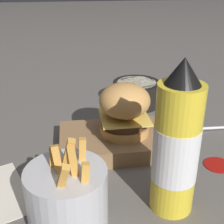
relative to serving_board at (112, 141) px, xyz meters
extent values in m
plane|color=#5B5651|center=(0.02, -0.03, -0.02)|extent=(6.00, 6.00, 0.00)
cube|color=olive|center=(0.00, 0.00, 0.00)|extent=(0.21, 0.15, 0.03)
cylinder|color=tan|center=(0.03, 0.00, 0.03)|extent=(0.10, 0.10, 0.02)
cylinder|color=#422819|center=(0.03, 0.00, 0.04)|extent=(0.09, 0.09, 0.02)
cube|color=#EAC656|center=(0.03, 0.00, 0.05)|extent=(0.10, 0.10, 0.00)
ellipsoid|color=tan|center=(0.03, 0.00, 0.09)|extent=(0.10, 0.10, 0.07)
cylinder|color=yellow|center=(0.07, -0.18, 0.09)|extent=(0.07, 0.07, 0.20)
cylinder|color=silver|center=(0.07, -0.18, 0.08)|extent=(0.07, 0.07, 0.09)
cone|color=black|center=(0.07, -0.18, 0.21)|extent=(0.05, 0.05, 0.04)
cylinder|color=#B7B7BC|center=(-0.09, -0.19, 0.03)|extent=(0.12, 0.12, 0.09)
cube|color=gold|center=(-0.07, -0.17, 0.07)|extent=(0.01, 0.02, 0.07)
cube|color=gold|center=(-0.08, -0.20, 0.08)|extent=(0.02, 0.01, 0.08)
cube|color=gold|center=(-0.07, -0.22, 0.07)|extent=(0.02, 0.01, 0.06)
cube|color=gold|center=(-0.09, -0.19, 0.08)|extent=(0.03, 0.02, 0.09)
cube|color=gold|center=(-0.10, -0.22, 0.07)|extent=(0.03, 0.03, 0.07)
cube|color=gold|center=(-0.11, -0.18, 0.07)|extent=(0.01, 0.02, 0.07)
cube|color=gold|center=(-0.10, -0.19, 0.07)|extent=(0.02, 0.03, 0.07)
cylinder|color=black|center=(0.10, 0.22, 0.02)|extent=(0.13, 0.13, 0.06)
cylinder|color=beige|center=(0.10, 0.22, 0.04)|extent=(0.10, 0.10, 0.01)
cylinder|color=silver|center=(0.25, 0.04, -0.01)|extent=(0.12, 0.01, 0.01)
ellipsoid|color=silver|center=(0.17, 0.05, -0.01)|extent=(0.04, 0.03, 0.01)
cylinder|color=#9E140F|center=(0.19, -0.09, -0.01)|extent=(0.05, 0.05, 0.00)
camera|label=1|loc=(-0.08, -0.55, 0.33)|focal=50.00mm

